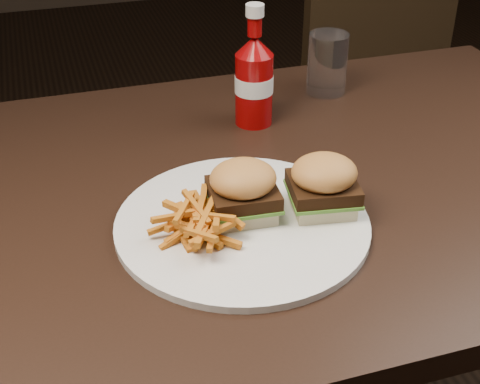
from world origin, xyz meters
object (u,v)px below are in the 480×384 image
object	(u,v)px
dining_table	(281,185)
chair_far	(332,103)
tumbler	(327,64)
plate	(242,224)
ketchup_bottle	(254,91)

from	to	relation	value
dining_table	chair_far	distance (m)	1.01
tumbler	plate	bearing A→B (deg)	-127.10
dining_table	chair_far	xyz separation A→B (m)	(0.48, 0.84, -0.30)
plate	tumbler	xyz separation A→B (m)	(0.29, 0.38, 0.05)
chair_far	plate	size ratio (longest dim) A/B	1.31
dining_table	chair_far	bearing A→B (deg)	60.04
chair_far	tumbler	distance (m)	0.75
ketchup_bottle	tumbler	xyz separation A→B (m)	(0.17, 0.09, -0.01)
plate	chair_far	bearing A→B (deg)	58.56
ketchup_bottle	tumbler	distance (m)	0.19
plate	dining_table	bearing A→B (deg)	49.00
chair_far	ketchup_bottle	xyz separation A→B (m)	(-0.47, -0.66, 0.38)
dining_table	plate	distance (m)	0.15
dining_table	tumbler	size ratio (longest dim) A/B	10.28
dining_table	plate	bearing A→B (deg)	-131.00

